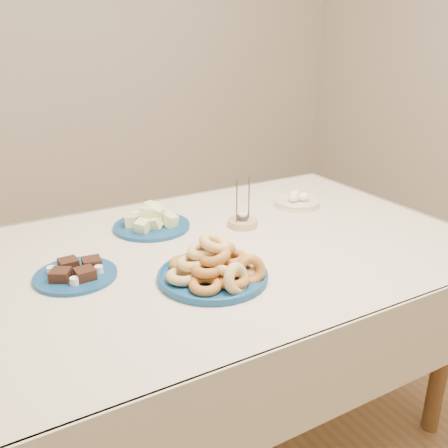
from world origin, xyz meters
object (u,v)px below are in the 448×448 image
(brownie_plate, at_px, (76,273))
(candle_holder, at_px, (243,222))
(melon_plate, at_px, (151,222))
(dining_table, at_px, (217,277))
(donut_platter, at_px, (215,268))
(egg_bowl, at_px, (297,201))

(brownie_plate, xyz_separation_m, candle_holder, (0.63, 0.10, 0.00))
(candle_holder, bearing_deg, melon_plate, 153.68)
(dining_table, distance_m, brownie_plate, 0.47)
(donut_platter, bearing_deg, melon_plate, 90.95)
(donut_platter, xyz_separation_m, egg_bowl, (0.59, 0.39, -0.02))
(dining_table, bearing_deg, melon_plate, 114.34)
(donut_platter, bearing_deg, brownie_plate, 148.17)
(brownie_plate, height_order, egg_bowl, egg_bowl)
(donut_platter, bearing_deg, candle_holder, 47.40)
(donut_platter, xyz_separation_m, melon_plate, (-0.01, 0.46, -0.01))
(melon_plate, distance_m, candle_holder, 0.33)
(melon_plate, xyz_separation_m, candle_holder, (0.29, -0.15, -0.01))
(melon_plate, bearing_deg, dining_table, -65.66)
(candle_holder, bearing_deg, brownie_plate, -170.81)
(donut_platter, relative_size, melon_plate, 1.07)
(dining_table, relative_size, egg_bowl, 9.02)
(candle_holder, bearing_deg, egg_bowl, 14.75)
(brownie_plate, bearing_deg, donut_platter, -31.83)
(dining_table, distance_m, donut_platter, 0.26)
(donut_platter, height_order, brownie_plate, donut_platter)
(donut_platter, distance_m, brownie_plate, 0.40)
(dining_table, xyz_separation_m, candle_holder, (0.17, 0.12, 0.12))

